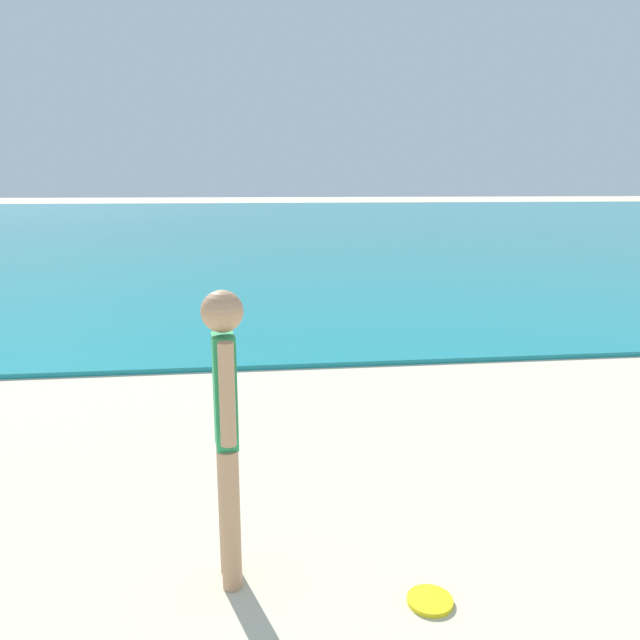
# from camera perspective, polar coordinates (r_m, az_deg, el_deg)

# --- Properties ---
(water) EXTENTS (160.00, 60.00, 0.06)m
(water) POSITION_cam_1_polar(r_m,az_deg,el_deg) (37.08, -5.41, 9.25)
(water) COLOR teal
(water) RESTS_ON ground
(person_standing) EXTENTS (0.22, 0.38, 1.64)m
(person_standing) POSITION_cam_1_polar(r_m,az_deg,el_deg) (3.32, -8.71, -9.37)
(person_standing) COLOR tan
(person_standing) RESTS_ON ground
(frisbee) EXTENTS (0.24, 0.24, 0.03)m
(frisbee) POSITION_cam_1_polar(r_m,az_deg,el_deg) (3.61, 10.16, -24.24)
(frisbee) COLOR yellow
(frisbee) RESTS_ON ground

